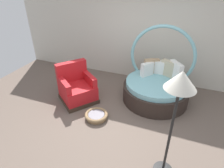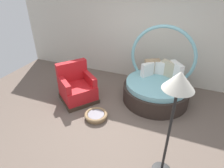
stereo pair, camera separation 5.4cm
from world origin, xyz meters
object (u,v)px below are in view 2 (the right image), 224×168
(pet_basket, at_px, (96,115))
(red_armchair, at_px, (77,88))
(round_daybed, at_px, (157,86))
(floor_lamp, at_px, (177,92))

(pet_basket, bearing_deg, red_armchair, 146.50)
(round_daybed, bearing_deg, pet_basket, -130.07)
(red_armchair, xyz_separation_m, pet_basket, (0.76, -0.50, -0.26))
(red_armchair, distance_m, floor_lamp, 2.93)
(round_daybed, xyz_separation_m, floor_lamp, (0.50, -2.07, 1.16))
(round_daybed, relative_size, pet_basket, 3.52)
(red_armchair, xyz_separation_m, floor_lamp, (2.33, -1.30, 1.20))
(round_daybed, height_order, pet_basket, round_daybed)
(round_daybed, xyz_separation_m, red_armchair, (-1.83, -0.77, -0.05))
(red_armchair, bearing_deg, round_daybed, 22.87)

